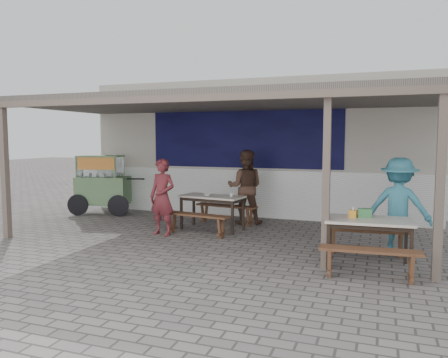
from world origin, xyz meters
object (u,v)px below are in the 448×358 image
at_px(table_right, 369,224).
at_px(patron_wall_side, 245,187).
at_px(condiment_jar, 232,194).
at_px(patron_right_table, 399,206).
at_px(condiment_bowl, 207,194).
at_px(bench_left_street, 196,219).
at_px(patron_street_side, 162,197).
at_px(bench_right_wall, 366,236).
at_px(tissue_box, 353,214).
at_px(table_left, 212,199).
at_px(vendor_cart, 102,182).
at_px(bench_left_wall, 226,210).
at_px(bench_right_street, 370,257).
at_px(donation_box, 365,213).

distance_m(table_right, patron_wall_side, 3.88).
bearing_deg(condiment_jar, table_right, -32.16).
distance_m(patron_right_table, condiment_bowl, 3.95).
height_order(bench_left_street, patron_street_side, patron_street_side).
distance_m(bench_right_wall, patron_street_side, 4.06).
relative_size(bench_right_wall, tissue_box, 12.23).
height_order(table_left, bench_right_wall, table_left).
bearing_deg(table_left, bench_left_street, -90.00).
bearing_deg(tissue_box, table_right, -16.08).
relative_size(vendor_cart, tissue_box, 15.93).
relative_size(bench_right_wall, condiment_bowl, 8.21).
relative_size(table_left, tissue_box, 12.66).
xyz_separation_m(bench_left_wall, patron_right_table, (3.67, -1.50, 0.50)).
relative_size(table_right, condiment_bowl, 7.81).
distance_m(table_left, bench_right_street, 4.17).
bearing_deg(bench_right_street, condiment_jar, 135.71).
distance_m(bench_right_street, patron_wall_side, 4.44).
distance_m(table_left, donation_box, 3.63).
height_order(table_right, condiment_jar, condiment_jar).
bearing_deg(patron_wall_side, patron_street_side, 41.98).
bearing_deg(vendor_cart, bench_right_wall, -29.61).
bearing_deg(patron_wall_side, bench_right_street, 118.14).
relative_size(table_right, bench_right_wall, 0.95).
bearing_deg(patron_wall_side, donation_box, 125.25).
xyz_separation_m(patron_right_table, condiment_bowl, (-3.87, 0.81, -0.06)).
bearing_deg(table_left, bench_right_street, -28.58).
relative_size(patron_street_side, condiment_jar, 20.21).
xyz_separation_m(table_left, patron_street_side, (-0.76, -0.86, 0.12)).
height_order(vendor_cart, patron_street_side, patron_street_side).
xyz_separation_m(table_right, condiment_bowl, (-3.41, 1.76, 0.10)).
bearing_deg(tissue_box, bench_left_wall, 141.40).
xyz_separation_m(table_right, condiment_jar, (-2.87, 1.80, 0.12)).
bearing_deg(table_right, tissue_box, 160.31).
height_order(bench_right_wall, tissue_box, tissue_box).
bearing_deg(vendor_cart, condiment_bowl, -28.37).
height_order(condiment_jar, condiment_bowl, condiment_jar).
height_order(bench_left_wall, condiment_bowl, condiment_bowl).
bearing_deg(table_right, vendor_cart, 154.96).
relative_size(tissue_box, donation_box, 0.56).
xyz_separation_m(bench_left_street, vendor_cart, (-3.39, 1.57, 0.50)).
relative_size(bench_left_street, bench_right_wall, 1.07).
distance_m(table_right, tissue_box, 0.28).
height_order(patron_street_side, patron_right_table, patron_right_table).
xyz_separation_m(bench_right_wall, condiment_bowl, (-3.37, 1.06, 0.44)).
relative_size(patron_street_side, patron_right_table, 0.95).
relative_size(bench_left_wall, bench_right_street, 1.07).
xyz_separation_m(table_right, bench_right_wall, (-0.04, 0.70, -0.34)).
relative_size(bench_left_wall, bench_right_wall, 1.07).
bearing_deg(table_left, patron_street_side, -123.94).
distance_m(table_right, patron_right_table, 1.06).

